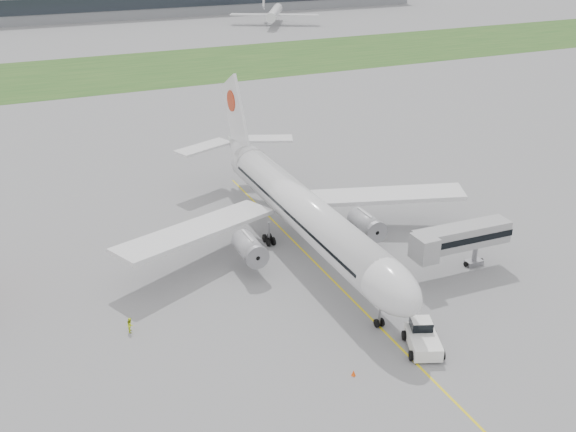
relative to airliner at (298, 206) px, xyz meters
name	(u,v)px	position (x,y,z in m)	size (l,w,h in m)	color
ground	(315,262)	(0.00, -4.87, -5.66)	(600.00, 600.00, 0.00)	gray
apron_markings	(334,281)	(0.00, -9.87, -5.66)	(70.00, 70.00, 0.04)	yellow
grass_strip	(123,71)	(0.00, 115.13, -5.65)	(600.00, 50.00, 0.02)	#234E1D
terminal_building	(69,2)	(0.00, 225.00, 1.34)	(320.00, 22.30, 14.00)	slate
airliner	(298,206)	(0.00, 0.00, 0.00)	(48.13, 53.95, 17.88)	silver
pushback_tug	(423,337)	(2.01, -24.63, -4.49)	(4.73, 5.64, 2.54)	white
jet_bridge	(457,239)	(14.01, -13.80, -1.16)	(13.20, 3.76, 6.08)	gray
safety_cone_left	(354,373)	(-6.33, -25.70, -5.37)	(0.43, 0.43, 0.59)	#FF500D
safety_cone_right	(419,357)	(0.59, -26.25, -5.36)	(0.44, 0.44, 0.60)	#FF500D
ground_crew_near	(418,336)	(2.08, -23.75, -4.91)	(0.55, 0.36, 1.51)	#B4C921
ground_crew_far	(130,325)	(-23.71, -10.19, -4.85)	(0.79, 0.62, 1.63)	#D3EA27
distant_aircraft_right	(275,25)	(72.09, 176.71, -5.66)	(35.18, 31.04, 13.45)	silver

